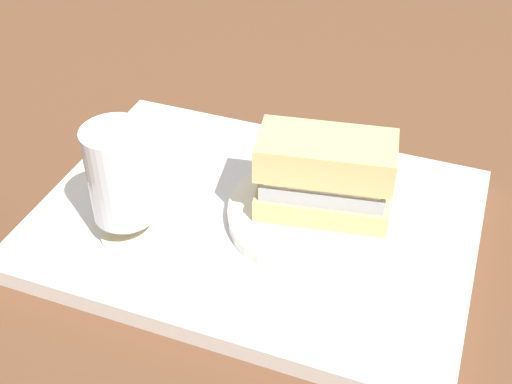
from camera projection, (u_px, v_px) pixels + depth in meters
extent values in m
plane|color=brown|center=(256.00, 229.00, 0.69)|extent=(3.00, 3.00, 0.00)
cube|color=silver|center=(256.00, 222.00, 0.68)|extent=(0.44, 0.32, 0.02)
cube|color=silver|center=(256.00, 214.00, 0.68)|extent=(0.38, 0.27, 0.00)
cylinder|color=silver|center=(321.00, 214.00, 0.67)|extent=(0.19, 0.19, 0.01)
cube|color=tan|center=(323.00, 200.00, 0.65)|extent=(0.14, 0.08, 0.02)
cube|color=#9EA3A8|center=(324.00, 184.00, 0.64)|extent=(0.13, 0.08, 0.02)
cube|color=silver|center=(325.00, 174.00, 0.63)|extent=(0.12, 0.07, 0.01)
sphere|color=#47932D|center=(273.00, 160.00, 0.64)|extent=(0.04, 0.04, 0.04)
cube|color=tan|center=(326.00, 156.00, 0.62)|extent=(0.14, 0.08, 0.04)
cylinder|color=silver|center=(130.00, 234.00, 0.65)|extent=(0.06, 0.06, 0.01)
cylinder|color=silver|center=(128.00, 222.00, 0.64)|extent=(0.01, 0.01, 0.02)
cylinder|color=silver|center=(120.00, 174.00, 0.60)|extent=(0.06, 0.06, 0.09)
cylinder|color=gold|center=(123.00, 197.00, 0.62)|extent=(0.06, 0.06, 0.04)
cylinder|color=white|center=(120.00, 176.00, 0.60)|extent=(0.05, 0.05, 0.01)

